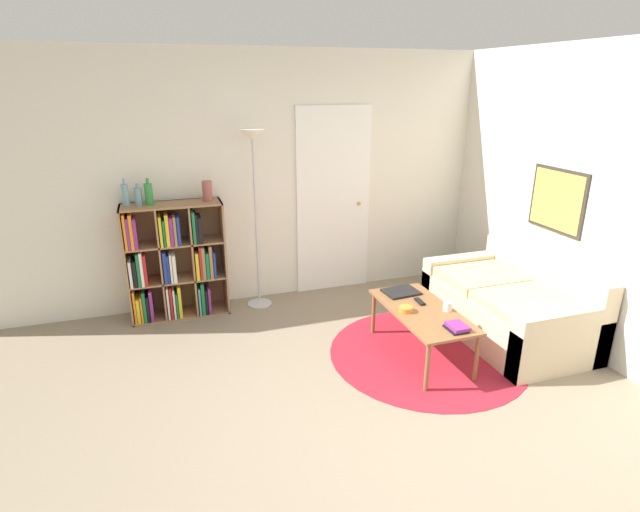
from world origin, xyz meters
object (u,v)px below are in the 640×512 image
object	(u,v)px
cup	(448,306)
bottle_left	(125,195)
coffee_table	(422,314)
vase_on_shelf	(207,191)
bookshelf	(173,263)
laptop	(401,292)
couch	(511,307)
bottle_right	(149,194)
floor_lamp	(254,169)
bowl	(406,309)
bottle_middle	(138,196)

from	to	relation	value
cup	bottle_left	distance (m)	3.10
coffee_table	vase_on_shelf	world-z (taller)	vase_on_shelf
bookshelf	laptop	xyz separation A→B (m)	(1.96, -1.12, -0.11)
couch	laptop	xyz separation A→B (m)	(-1.01, 0.29, 0.18)
cup	bottle_right	bearing A→B (deg)	145.29
floor_lamp	couch	xyz separation A→B (m)	(2.12, -1.39, -1.19)
laptop	bookshelf	bearing A→B (deg)	150.18
bookshelf	bowl	distance (m)	2.35
bowl	bottle_middle	size ratio (longest dim) A/B	0.58
bottle_right	vase_on_shelf	distance (m)	0.54
bowl	vase_on_shelf	size ratio (longest dim) A/B	0.59
coffee_table	bottle_left	xyz separation A→B (m)	(-2.33, 1.53, 0.88)
bottle_middle	bottle_right	bearing A→B (deg)	-8.03
floor_lamp	bottle_right	bearing A→B (deg)	177.49
bookshelf	bottle_left	xyz separation A→B (m)	(-0.36, 0.02, 0.71)
bookshelf	bottle_middle	distance (m)	0.73
bookshelf	laptop	size ratio (longest dim) A/B	3.55
bookshelf	bottle_middle	xyz separation A→B (m)	(-0.25, 0.03, 0.69)
bookshelf	bottle_right	bearing A→B (deg)	173.10
coffee_table	vase_on_shelf	bearing A→B (deg)	136.39
coffee_table	bowl	bearing A→B (deg)	175.87
bottle_right	coffee_table	bearing A→B (deg)	-35.61
cup	vase_on_shelf	world-z (taller)	vase_on_shelf
laptop	vase_on_shelf	bearing A→B (deg)	144.34
floor_lamp	coffee_table	xyz separation A→B (m)	(1.12, -1.48, -1.07)
bookshelf	couch	xyz separation A→B (m)	(2.97, -1.41, -0.29)
laptop	bottle_right	size ratio (longest dim) A/B	1.29
bottle_right	bookshelf	bearing A→B (deg)	-6.90
bookshelf	laptop	distance (m)	2.26
bowl	vase_on_shelf	world-z (taller)	vase_on_shelf
laptop	bottle_right	world-z (taller)	bottle_right
coffee_table	vase_on_shelf	size ratio (longest dim) A/B	5.43
bottle_left	bottle_right	world-z (taller)	bottle_left
bowl	cup	bearing A→B (deg)	-15.27
floor_lamp	couch	distance (m)	2.80
cup	bottle_left	size ratio (longest dim) A/B	0.30
bottle_left	bottle_middle	size ratio (longest dim) A/B	1.28
bottle_right	vase_on_shelf	bearing A→B (deg)	-1.53
bowl	bottle_right	bearing A→B (deg)	142.55
bookshelf	floor_lamp	world-z (taller)	floor_lamp
coffee_table	laptop	size ratio (longest dim) A/B	3.29
coffee_table	bottle_right	size ratio (longest dim) A/B	4.26
bookshelf	bottle_right	world-z (taller)	bottle_right
floor_lamp	laptop	world-z (taller)	floor_lamp
laptop	bottle_right	xyz separation A→B (m)	(-2.11, 1.14, 0.83)
bowl	bottle_left	xyz separation A→B (m)	(-2.18, 1.51, 0.82)
vase_on_shelf	coffee_table	bearing A→B (deg)	-43.61
floor_lamp	bottle_right	distance (m)	1.02
laptop	bottle_middle	world-z (taller)	bottle_middle
cup	floor_lamp	bearing A→B (deg)	130.05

